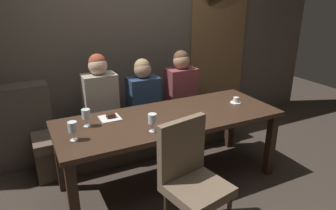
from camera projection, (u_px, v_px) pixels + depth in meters
ground at (170, 180)px, 3.27m from camera, size 9.00×9.00×0.00m
back_wall_tiled at (125, 25)px, 3.76m from camera, size 6.00×0.12×3.00m
arched_door at (218, 30)px, 4.32m from camera, size 0.90×0.05×2.55m
dining_table at (170, 124)px, 3.04m from camera, size 2.20×0.84×0.74m
banquette_bench at (144, 135)px, 3.78m from camera, size 2.50×0.44×0.45m
chair_near_side at (191, 174)px, 2.39m from camera, size 0.52×0.52×0.98m
diner_redhead at (100, 93)px, 3.35m from camera, size 0.36×0.24×0.83m
diner_bearded at (143, 91)px, 3.60m from camera, size 0.36×0.24×0.72m
diner_far_end at (181, 84)px, 3.78m from camera, size 0.36×0.24×0.78m
wine_glass_far_right at (152, 119)px, 2.65m from camera, size 0.08×0.08×0.16m
wine_glass_center_back at (73, 127)px, 2.49m from camera, size 0.08×0.08×0.16m
wine_glass_near_right at (86, 114)px, 2.75m from camera, size 0.08×0.08×0.16m
espresso_cup at (236, 101)px, 3.36m from camera, size 0.12×0.12×0.06m
dessert_plate at (110, 117)px, 2.95m from camera, size 0.19×0.19×0.05m
folded_napkin at (173, 128)px, 2.73m from camera, size 0.11×0.10×0.01m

